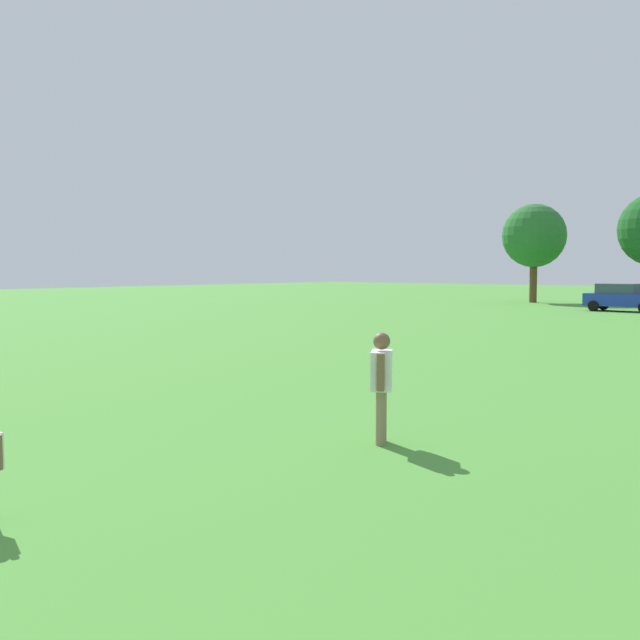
# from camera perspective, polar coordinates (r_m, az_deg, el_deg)

# --- Properties ---
(adult_bystander) EXTENTS (0.55, 0.69, 1.67)m
(adult_bystander) POSITION_cam_1_polar(r_m,az_deg,el_deg) (10.84, 4.88, -4.57)
(adult_bystander) COLOR #8C7259
(adult_bystander) RESTS_ON ground
(parked_car_blue_0) EXTENTS (4.30, 2.02, 1.68)m
(parked_car_blue_0) POSITION_cam_1_polar(r_m,az_deg,el_deg) (47.38, 22.73, 1.66)
(parked_car_blue_0) COLOR #1E38AD
(parked_car_blue_0) RESTS_ON ground
(tree_far_left) EXTENTS (4.80, 4.80, 7.47)m
(tree_far_left) POSITION_cam_1_polar(r_m,az_deg,el_deg) (57.37, 16.55, 6.37)
(tree_far_left) COLOR brown
(tree_far_left) RESTS_ON ground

